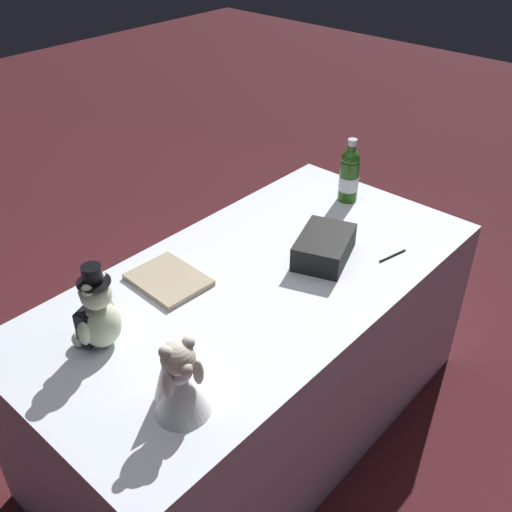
# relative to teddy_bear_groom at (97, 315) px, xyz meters

# --- Properties ---
(ground_plane) EXTENTS (12.00, 12.00, 0.00)m
(ground_plane) POSITION_rel_teddy_bear_groom_xyz_m (0.57, -0.13, -0.87)
(ground_plane) COLOR #47191E
(reception_table) EXTENTS (1.79, 0.90, 0.75)m
(reception_table) POSITION_rel_teddy_bear_groom_xyz_m (0.57, -0.13, -0.49)
(reception_table) COLOR white
(reception_table) RESTS_ON ground_plane
(teddy_bear_groom) EXTENTS (0.16, 0.15, 0.29)m
(teddy_bear_groom) POSITION_rel_teddy_bear_groom_xyz_m (0.00, 0.00, 0.00)
(teddy_bear_groom) COLOR beige
(teddy_bear_groom) RESTS_ON reception_table
(teddy_bear_bride) EXTENTS (0.17, 0.22, 0.25)m
(teddy_bear_bride) POSITION_rel_teddy_bear_groom_xyz_m (-0.01, -0.37, -0.01)
(teddy_bear_bride) COLOR white
(teddy_bear_bride) RESTS_ON reception_table
(champagne_bottle) EXTENTS (0.09, 0.09, 0.29)m
(champagne_bottle) POSITION_rel_teddy_bear_groom_xyz_m (1.28, -0.04, 0.01)
(champagne_bottle) COLOR #265516
(champagne_bottle) RESTS_ON reception_table
(signing_pen) EXTENTS (0.14, 0.04, 0.01)m
(signing_pen) POSITION_rel_teddy_bear_groom_xyz_m (1.02, -0.42, -0.11)
(signing_pen) COLOR black
(signing_pen) RESTS_ON reception_table
(gift_case_black) EXTENTS (0.31, 0.26, 0.10)m
(gift_case_black) POSITION_rel_teddy_bear_groom_xyz_m (0.84, -0.23, -0.06)
(gift_case_black) COLOR black
(gift_case_black) RESTS_ON reception_table
(guestbook) EXTENTS (0.22, 0.28, 0.02)m
(guestbook) POSITION_rel_teddy_bear_groom_xyz_m (0.35, 0.09, -0.10)
(guestbook) COLOR tan
(guestbook) RESTS_ON reception_table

